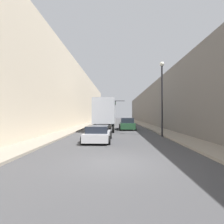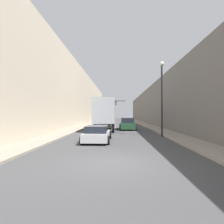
{
  "view_description": "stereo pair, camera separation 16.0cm",
  "coord_description": "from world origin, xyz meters",
  "px_view_note": "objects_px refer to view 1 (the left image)",
  "views": [
    {
      "loc": [
        0.12,
        -7.87,
        2.19
      ],
      "look_at": [
        -0.42,
        12.58,
        2.45
      ],
      "focal_mm": 28.0,
      "sensor_mm": 36.0,
      "label": 1
    },
    {
      "loc": [
        0.28,
        -7.87,
        2.19
      ],
      "look_at": [
        -0.42,
        12.58,
        2.45
      ],
      "focal_mm": 28.0,
      "sensor_mm": 36.0,
      "label": 2
    }
  ],
  "objects_px": {
    "sedan_car": "(98,134)",
    "traffic_signal_gantry": "(103,107)",
    "suv_car": "(127,124)",
    "street_lamp": "(162,89)",
    "semi_truck": "(106,114)"
  },
  "relations": [
    {
      "from": "semi_truck",
      "to": "sedan_car",
      "type": "distance_m",
      "value": 11.27
    },
    {
      "from": "semi_truck",
      "to": "street_lamp",
      "type": "distance_m",
      "value": 10.23
    },
    {
      "from": "sedan_car",
      "to": "traffic_signal_gantry",
      "type": "height_order",
      "value": "traffic_signal_gantry"
    },
    {
      "from": "sedan_car",
      "to": "traffic_signal_gantry",
      "type": "xyz_separation_m",
      "value": [
        -1.52,
        25.84,
        3.27
      ]
    },
    {
      "from": "street_lamp",
      "to": "semi_truck",
      "type": "bearing_deg",
      "value": 127.1
    },
    {
      "from": "traffic_signal_gantry",
      "to": "street_lamp",
      "type": "distance_m",
      "value": 23.84
    },
    {
      "from": "semi_truck",
      "to": "street_lamp",
      "type": "xyz_separation_m",
      "value": [
        6.0,
        -7.93,
        2.39
      ]
    },
    {
      "from": "semi_truck",
      "to": "sedan_car",
      "type": "bearing_deg",
      "value": -89.91
    },
    {
      "from": "semi_truck",
      "to": "suv_car",
      "type": "distance_m",
      "value": 3.36
    },
    {
      "from": "street_lamp",
      "to": "sedan_car",
      "type": "bearing_deg",
      "value": -151.74
    },
    {
      "from": "sedan_car",
      "to": "semi_truck",
      "type": "bearing_deg",
      "value": 90.09
    },
    {
      "from": "traffic_signal_gantry",
      "to": "semi_truck",
      "type": "bearing_deg",
      "value": -84.16
    },
    {
      "from": "suv_car",
      "to": "street_lamp",
      "type": "xyz_separation_m",
      "value": [
        2.99,
        -7.92,
        3.89
      ]
    },
    {
      "from": "suv_car",
      "to": "traffic_signal_gantry",
      "type": "distance_m",
      "value": 15.69
    },
    {
      "from": "semi_truck",
      "to": "suv_car",
      "type": "relative_size",
      "value": 2.34
    }
  ]
}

